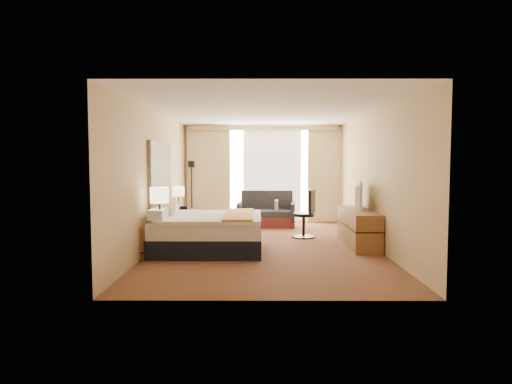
{
  "coord_description": "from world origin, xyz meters",
  "views": [
    {
      "loc": [
        -0.14,
        -8.81,
        1.67
      ],
      "look_at": [
        -0.17,
        0.4,
        1.02
      ],
      "focal_mm": 32.0,
      "sensor_mm": 36.0,
      "label": 1
    }
  ],
  "objects_px": {
    "nightstand_right": "(181,222)",
    "media_dresser": "(359,228)",
    "desk_chair": "(306,216)",
    "floor_lamp": "(192,179)",
    "television": "(355,195)",
    "lamp_right": "(179,192)",
    "loveseat": "(267,215)",
    "lamp_left": "(159,196)",
    "bed": "(208,232)",
    "nightstand_left": "(157,241)"
  },
  "relations": [
    {
      "from": "floor_lamp",
      "to": "media_dresser",
      "type": "bearing_deg",
      "value": -41.5
    },
    {
      "from": "media_dresser",
      "to": "lamp_right",
      "type": "relative_size",
      "value": 3.39
    },
    {
      "from": "media_dresser",
      "to": "floor_lamp",
      "type": "xyz_separation_m",
      "value": [
        -3.73,
        3.3,
        0.82
      ]
    },
    {
      "from": "desk_chair",
      "to": "lamp_left",
      "type": "bearing_deg",
      "value": -123.78
    },
    {
      "from": "nightstand_left",
      "to": "nightstand_right",
      "type": "distance_m",
      "value": 2.5
    },
    {
      "from": "nightstand_left",
      "to": "nightstand_right",
      "type": "height_order",
      "value": "same"
    },
    {
      "from": "floor_lamp",
      "to": "television",
      "type": "xyz_separation_m",
      "value": [
        3.68,
        -3.15,
        -0.19
      ]
    },
    {
      "from": "media_dresser",
      "to": "lamp_right",
      "type": "bearing_deg",
      "value": 159.86
    },
    {
      "from": "loveseat",
      "to": "floor_lamp",
      "type": "xyz_separation_m",
      "value": [
        -1.99,
        0.68,
        0.87
      ]
    },
    {
      "from": "nightstand_right",
      "to": "loveseat",
      "type": "distance_m",
      "value": 2.28
    },
    {
      "from": "lamp_right",
      "to": "desk_chair",
      "type": "bearing_deg",
      "value": -9.03
    },
    {
      "from": "nightstand_right",
      "to": "desk_chair",
      "type": "xyz_separation_m",
      "value": [
        2.78,
        -0.52,
        0.19
      ]
    },
    {
      "from": "loveseat",
      "to": "desk_chair",
      "type": "distance_m",
      "value": 1.89
    },
    {
      "from": "desk_chair",
      "to": "nightstand_left",
      "type": "bearing_deg",
      "value": -124.9
    },
    {
      "from": "nightstand_right",
      "to": "loveseat",
      "type": "xyz_separation_m",
      "value": [
        1.96,
        1.17,
        0.02
      ]
    },
    {
      "from": "television",
      "to": "desk_chair",
      "type": "bearing_deg",
      "value": 58.74
    },
    {
      "from": "bed",
      "to": "lamp_right",
      "type": "relative_size",
      "value": 3.68
    },
    {
      "from": "desk_chair",
      "to": "television",
      "type": "xyz_separation_m",
      "value": [
        0.87,
        -0.78,
        0.51
      ]
    },
    {
      "from": "bed",
      "to": "desk_chair",
      "type": "xyz_separation_m",
      "value": [
        1.97,
        1.42,
        0.12
      ]
    },
    {
      "from": "nightstand_right",
      "to": "floor_lamp",
      "type": "height_order",
      "value": "floor_lamp"
    },
    {
      "from": "lamp_left",
      "to": "television",
      "type": "xyz_separation_m",
      "value": [
        3.59,
        1.23,
        -0.08
      ]
    },
    {
      "from": "floor_lamp",
      "to": "lamp_right",
      "type": "bearing_deg",
      "value": -90.44
    },
    {
      "from": "lamp_left",
      "to": "lamp_right",
      "type": "bearing_deg",
      "value": 92.43
    },
    {
      "from": "loveseat",
      "to": "television",
      "type": "height_order",
      "value": "television"
    },
    {
      "from": "lamp_right",
      "to": "television",
      "type": "relative_size",
      "value": 0.55
    },
    {
      "from": "nightstand_left",
      "to": "loveseat",
      "type": "xyz_separation_m",
      "value": [
        1.96,
        3.67,
        0.02
      ]
    },
    {
      "from": "media_dresser",
      "to": "bed",
      "type": "xyz_separation_m",
      "value": [
        -2.89,
        -0.49,
        -0.0
      ]
    },
    {
      "from": "floor_lamp",
      "to": "television",
      "type": "height_order",
      "value": "floor_lamp"
    },
    {
      "from": "desk_chair",
      "to": "nightstand_right",
      "type": "bearing_deg",
      "value": -171.03
    },
    {
      "from": "nightstand_right",
      "to": "lamp_left",
      "type": "relative_size",
      "value": 0.84
    },
    {
      "from": "media_dresser",
      "to": "loveseat",
      "type": "height_order",
      "value": "loveseat"
    },
    {
      "from": "bed",
      "to": "lamp_right",
      "type": "bearing_deg",
      "value": 114.59
    },
    {
      "from": "floor_lamp",
      "to": "television",
      "type": "bearing_deg",
      "value": -40.61
    },
    {
      "from": "nightstand_right",
      "to": "media_dresser",
      "type": "bearing_deg",
      "value": -21.4
    },
    {
      "from": "bed",
      "to": "floor_lamp",
      "type": "relative_size",
      "value": 1.18
    },
    {
      "from": "nightstand_left",
      "to": "television",
      "type": "xyz_separation_m",
      "value": [
        3.65,
        1.2,
        0.7
      ]
    },
    {
      "from": "desk_chair",
      "to": "lamp_left",
      "type": "distance_m",
      "value": 3.43
    },
    {
      "from": "lamp_right",
      "to": "television",
      "type": "distance_m",
      "value": 3.89
    },
    {
      "from": "bed",
      "to": "nightstand_right",
      "type": "bearing_deg",
      "value": 112.62
    },
    {
      "from": "floor_lamp",
      "to": "lamp_right",
      "type": "relative_size",
      "value": 3.11
    },
    {
      "from": "desk_chair",
      "to": "floor_lamp",
      "type": "bearing_deg",
      "value": 159.44
    },
    {
      "from": "media_dresser",
      "to": "desk_chair",
      "type": "xyz_separation_m",
      "value": [
        -0.92,
        0.93,
        0.11
      ]
    },
    {
      "from": "bed",
      "to": "desk_chair",
      "type": "bearing_deg",
      "value": 35.8
    },
    {
      "from": "floor_lamp",
      "to": "nightstand_right",
      "type": "bearing_deg",
      "value": -89.07
    },
    {
      "from": "nightstand_right",
      "to": "media_dresser",
      "type": "relative_size",
      "value": 0.31
    },
    {
      "from": "bed",
      "to": "lamp_left",
      "type": "height_order",
      "value": "lamp_left"
    },
    {
      "from": "lamp_right",
      "to": "media_dresser",
      "type": "bearing_deg",
      "value": -20.14
    },
    {
      "from": "nightstand_right",
      "to": "loveseat",
      "type": "height_order",
      "value": "loveseat"
    },
    {
      "from": "nightstand_right",
      "to": "desk_chair",
      "type": "height_order",
      "value": "desk_chair"
    },
    {
      "from": "loveseat",
      "to": "lamp_left",
      "type": "distance_m",
      "value": 4.24
    }
  ]
}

